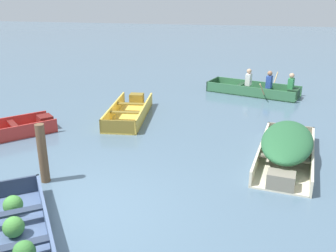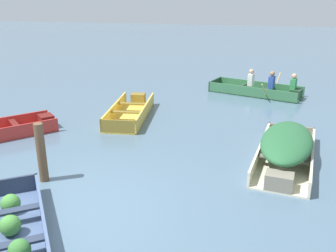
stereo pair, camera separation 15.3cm
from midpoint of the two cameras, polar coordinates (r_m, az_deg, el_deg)
ground_plane at (r=6.93m, az=-14.37°, el=-12.57°), size 80.00×80.00×0.00m
dinghy_slate_blue_foreground at (r=6.33m, az=-22.31°, el=-15.40°), size 2.68×3.12×0.37m
skiff_cream_near_moored at (r=8.79m, az=18.07°, el=-2.80°), size 1.61×3.29×0.72m
skiff_yellow_mid_moored at (r=11.66m, az=-5.28°, el=2.23°), size 1.34×3.08×0.40m
skiff_red_far_moored at (r=10.88m, az=-23.43°, el=-0.73°), size 2.71×2.82×0.37m
rowboat_green_with_crew at (r=14.45m, az=14.35°, el=5.44°), size 3.53×2.34×0.93m
mooring_post at (r=7.86m, az=-18.22°, el=-3.89°), size 0.18×0.18×1.23m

